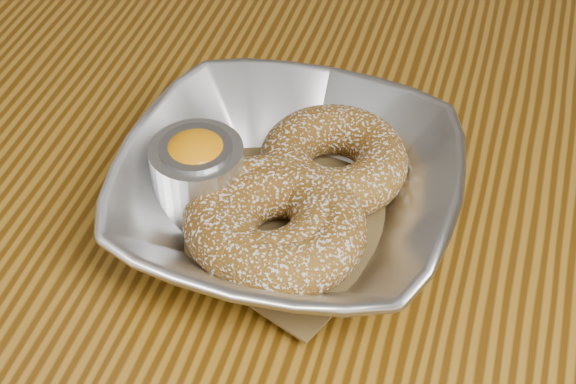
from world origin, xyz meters
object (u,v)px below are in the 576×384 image
(donut_front, at_px, (266,220))
(donut_extra, at_px, (283,228))
(table, at_px, (153,268))
(donut_back, at_px, (333,161))
(serving_bowl, at_px, (288,196))
(ramekin, at_px, (198,173))

(donut_front, height_order, donut_extra, same)
(table, relative_size, donut_back, 12.12)
(serving_bowl, xyz_separation_m, donut_front, (-0.01, -0.03, 0.00))
(table, xyz_separation_m, donut_extra, (0.12, -0.04, 0.13))
(donut_back, distance_m, ramekin, 0.09)
(donut_back, bearing_deg, table, -169.60)
(serving_bowl, bearing_deg, donut_extra, -79.57)
(table, relative_size, serving_bowl, 5.53)
(donut_back, relative_size, ramekin, 1.65)
(donut_extra, bearing_deg, donut_front, 162.37)
(serving_bowl, distance_m, donut_front, 0.03)
(donut_front, height_order, ramekin, ramekin)
(table, bearing_deg, donut_extra, -20.64)
(donut_front, distance_m, donut_extra, 0.01)
(table, bearing_deg, donut_back, 10.40)
(serving_bowl, height_order, donut_back, serving_bowl)
(donut_back, xyz_separation_m, donut_extra, (-0.01, -0.07, 0.00))
(serving_bowl, distance_m, donut_extra, 0.03)
(serving_bowl, height_order, ramekin, ramekin)
(donut_extra, bearing_deg, ramekin, 159.92)
(serving_bowl, relative_size, ramekin, 3.63)
(table, height_order, ramekin, ramekin)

